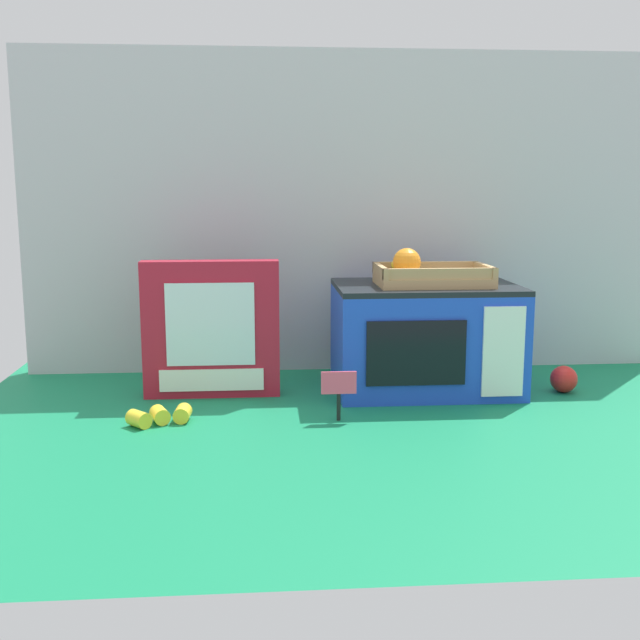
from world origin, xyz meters
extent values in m
plane|color=#147A4C|center=(0.00, 0.00, 0.00)|extent=(1.70, 1.70, 0.00)
cube|color=#B7BABF|center=(0.00, 0.24, 0.39)|extent=(1.61, 0.03, 0.78)
cube|color=blue|center=(0.14, 0.02, 0.12)|extent=(0.41, 0.27, 0.23)
cube|color=black|center=(0.14, 0.02, 0.24)|extent=(0.41, 0.27, 0.01)
cube|color=black|center=(0.09, -0.12, 0.12)|extent=(0.21, 0.01, 0.14)
cube|color=white|center=(0.28, -0.12, 0.12)|extent=(0.09, 0.01, 0.19)
cube|color=tan|center=(0.15, 0.00, 0.25)|extent=(0.25, 0.16, 0.02)
cube|color=tan|center=(0.15, -0.07, 0.28)|extent=(0.25, 0.01, 0.02)
cube|color=tan|center=(0.15, 0.08, 0.28)|extent=(0.25, 0.01, 0.02)
cube|color=tan|center=(0.03, 0.00, 0.28)|extent=(0.01, 0.16, 0.02)
cube|color=tan|center=(0.27, 0.00, 0.28)|extent=(0.01, 0.16, 0.02)
ellipsoid|color=yellow|center=(0.10, 0.05, 0.28)|extent=(0.07, 0.05, 0.04)
sphere|color=orange|center=(0.09, 0.00, 0.29)|extent=(0.06, 0.06, 0.06)
cube|color=#B2192D|center=(-0.34, 0.00, 0.15)|extent=(0.30, 0.05, 0.30)
cube|color=silver|center=(-0.34, -0.03, 0.17)|extent=(0.19, 0.00, 0.18)
cube|color=white|center=(-0.34, -0.03, 0.04)|extent=(0.23, 0.00, 0.05)
cylinder|color=black|center=(-0.08, -0.21, 0.03)|extent=(0.01, 0.01, 0.06)
cube|color=#F44C6B|center=(-0.08, -0.21, 0.08)|extent=(0.07, 0.00, 0.05)
cylinder|color=yellow|center=(-0.39, -0.19, 0.02)|extent=(0.03, 0.05, 0.03)
cylinder|color=yellow|center=(-0.43, -0.20, 0.02)|extent=(0.05, 0.05, 0.03)
cylinder|color=yellow|center=(-0.47, -0.22, 0.02)|extent=(0.05, 0.05, 0.03)
sphere|color=red|center=(0.45, -0.04, 0.03)|extent=(0.06, 0.06, 0.06)
camera|label=1|loc=(-0.23, -1.66, 0.46)|focal=42.88mm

